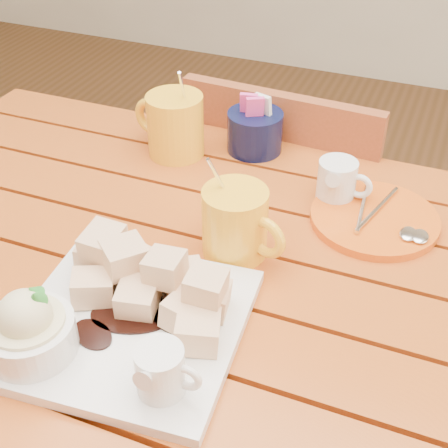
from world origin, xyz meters
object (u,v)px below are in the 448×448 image
at_px(chair_far, 288,225).
at_px(table, 192,315).
at_px(dessert_plate, 113,314).
at_px(coffee_mug_left, 174,124).
at_px(orange_saucer, 375,219).
at_px(coffee_mug_right, 237,222).

bearing_deg(chair_far, table, 92.10).
relative_size(dessert_plate, coffee_mug_left, 1.78).
bearing_deg(orange_saucer, coffee_mug_left, 168.14).
relative_size(dessert_plate, orange_saucer, 1.51).
distance_m(coffee_mug_left, orange_saucer, 0.39).
height_order(orange_saucer, chair_far, chair_far).
bearing_deg(coffee_mug_right, coffee_mug_left, 150.18).
xyz_separation_m(coffee_mug_left, coffee_mug_right, (0.21, -0.23, -0.00)).
bearing_deg(table, chair_far, 88.84).
bearing_deg(coffee_mug_left, chair_far, 67.90).
bearing_deg(coffee_mug_right, chair_far, 113.42).
height_order(coffee_mug_left, orange_saucer, coffee_mug_left).
xyz_separation_m(table, chair_far, (0.01, 0.51, -0.17)).
relative_size(coffee_mug_right, orange_saucer, 0.79).
bearing_deg(dessert_plate, orange_saucer, 54.01).
bearing_deg(table, coffee_mug_right, 40.68).
relative_size(table, coffee_mug_left, 7.09).
relative_size(dessert_plate, chair_far, 0.36).
xyz_separation_m(table, orange_saucer, (0.23, 0.20, 0.11)).
height_order(coffee_mug_left, chair_far, coffee_mug_left).
relative_size(table, coffee_mug_right, 7.62).
relative_size(coffee_mug_left, chair_far, 0.20).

